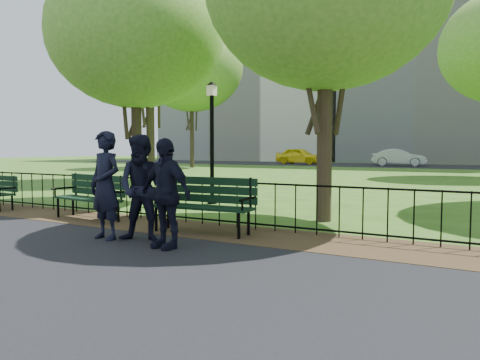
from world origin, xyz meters
The scene contains 17 objects.
ground centered at (0.00, 0.00, 0.00)m, with size 120.00×120.00×0.00m, color #345917.
dirt_strip centered at (0.00, 1.50, 0.01)m, with size 60.00×1.60×0.01m, color #3E2D19.
far_street centered at (0.00, 35.00, 0.01)m, with size 70.00×9.00×0.01m, color black.
iron_fence centered at (0.00, 2.00, 0.50)m, with size 24.06×0.06×1.00m.
apartment_west centered at (-22.00, 48.00, 13.00)m, with size 22.00×15.00×26.00m, color beige.
apartment_mid centered at (2.00, 48.00, 15.00)m, with size 24.00×15.00×30.00m, color #B8B6A8.
park_bench_main centered at (0.09, 1.18, 0.67)m, with size 1.96×0.72×1.10m.
park_bench_left_a centered at (-2.64, 1.40, 0.60)m, with size 1.89×0.80×1.04m.
lamppost centered at (-1.94, 5.05, 1.81)m, with size 0.30×0.30×3.33m.
tree_near_w centered at (-4.14, 4.51, 4.72)m, with size 4.88×4.88×6.80m.
tree_mid_w centered at (-9.22, 11.12, 6.52)m, with size 6.74×6.74×9.39m.
tree_far_w centered at (-15.87, 23.74, 7.57)m, with size 7.82×7.82×10.90m.
person_left centered at (-0.76, -0.03, 0.91)m, with size 0.66×0.43×1.81m, color black.
person_mid centered at (-0.11, 0.15, 0.88)m, with size 0.85×0.44×1.74m, color black.
person_right centered at (0.54, -0.09, 0.85)m, with size 0.98×0.40×1.68m, color black.
taxi centered at (-11.42, 34.48, 0.76)m, with size 1.78×4.42×1.50m, color yellow.
sedan_silver centered at (-2.55, 34.17, 0.72)m, with size 1.49×4.28×1.41m, color #9D9FA4.
Camera 1 is at (5.01, -5.67, 1.55)m, focal length 35.00 mm.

